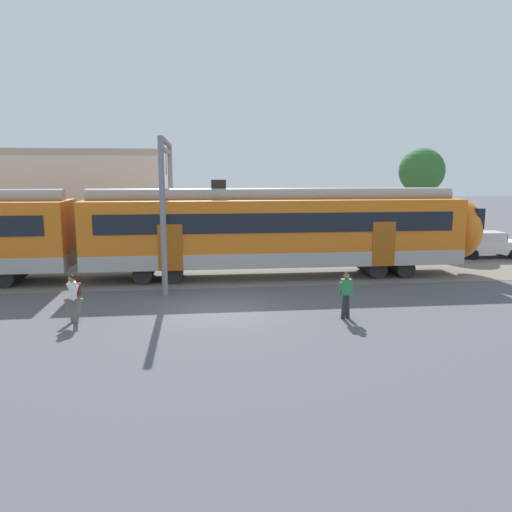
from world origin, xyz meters
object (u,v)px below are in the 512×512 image
object	(u,v)px
commuter_train	(94,234)
pedestrian_green	(346,292)
parked_car_white	(487,244)
pedestrian_white	(74,294)

from	to	relation	value
commuter_train	pedestrian_green	bearing A→B (deg)	-36.38
commuter_train	pedestrian_green	xyz separation A→B (m)	(9.93, -7.31, -1.29)
pedestrian_green	parked_car_white	size ratio (longest dim) A/B	0.41
pedestrian_green	parked_car_white	bearing A→B (deg)	43.23
commuter_train	pedestrian_green	distance (m)	12.40
pedestrian_green	pedestrian_white	bearing A→B (deg)	176.29
commuter_train	parked_car_white	distance (m)	22.50
pedestrian_green	parked_car_white	distance (m)	16.67
commuter_train	pedestrian_white	distance (m)	6.85
commuter_train	parked_car_white	bearing A→B (deg)	10.52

